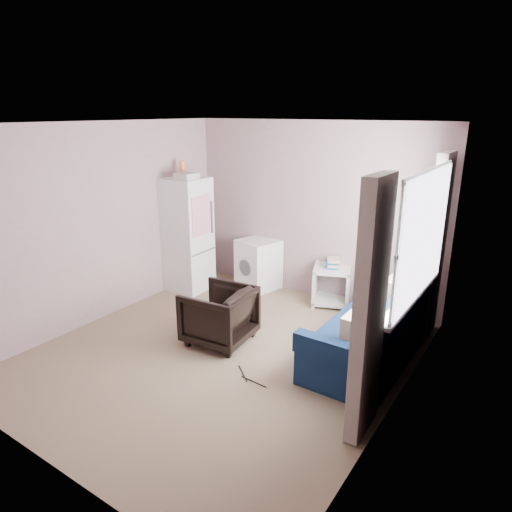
{
  "coord_description": "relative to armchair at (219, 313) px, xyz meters",
  "views": [
    {
      "loc": [
        2.86,
        -3.6,
        2.62
      ],
      "look_at": [
        0.05,
        0.6,
        1.0
      ],
      "focal_mm": 32.0,
      "sensor_mm": 36.0,
      "label": 1
    }
  ],
  "objects": [
    {
      "name": "armchair",
      "position": [
        0.0,
        0.0,
        0.0
      ],
      "size": [
        0.74,
        0.78,
        0.73
      ],
      "primitive_type": "imported",
      "rotation": [
        0.0,
        0.0,
        -1.47
      ],
      "color": "black",
      "rests_on": "ground"
    },
    {
      "name": "side_table",
      "position": [
        0.64,
        1.73,
        -0.05
      ],
      "size": [
        0.64,
        0.64,
        0.68
      ],
      "rotation": [
        0.0,
        0.0,
        0.37
      ],
      "color": "#BBB9B6",
      "rests_on": "ground"
    },
    {
      "name": "fridge",
      "position": [
        -1.43,
        1.08,
        0.49
      ],
      "size": [
        0.61,
        0.6,
        1.93
      ],
      "rotation": [
        0.0,
        0.0,
        0.04
      ],
      "color": "silver",
      "rests_on": "ground"
    },
    {
      "name": "sofa",
      "position": [
        1.66,
        0.58,
        -0.06
      ],
      "size": [
        0.85,
        1.86,
        0.83
      ],
      "rotation": [
        0.0,
        0.0,
        -0.01
      ],
      "color": "#0F2447",
      "rests_on": "ground"
    },
    {
      "name": "floor_cables",
      "position": [
        0.73,
        -0.46,
        -0.36
      ],
      "size": [
        0.46,
        0.21,
        0.01
      ],
      "rotation": [
        0.0,
        0.0,
        -0.34
      ],
      "color": "black",
      "rests_on": "ground"
    },
    {
      "name": "window_dressing",
      "position": [
        1.99,
        0.5,
        0.74
      ],
      "size": [
        0.17,
        2.62,
        2.18
      ],
      "color": "white",
      "rests_on": "ground"
    },
    {
      "name": "room",
      "position": [
        0.22,
        -0.19,
        0.89
      ],
      "size": [
        3.84,
        4.24,
        2.54
      ],
      "color": "#806953",
      "rests_on": "ground"
    },
    {
      "name": "washing_machine",
      "position": [
        -0.57,
        1.69,
        0.03
      ],
      "size": [
        0.65,
        0.65,
        0.76
      ],
      "rotation": [
        0.0,
        0.0,
        -0.25
      ],
      "color": "silver",
      "rests_on": "ground"
    }
  ]
}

